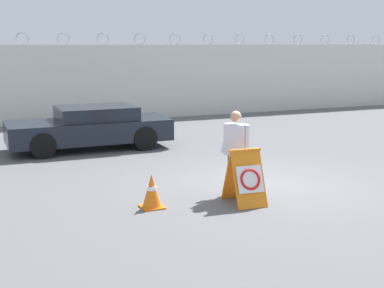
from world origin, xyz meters
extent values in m
plane|color=#5B5B5E|center=(0.00, 0.00, 0.00)|extent=(90.00, 90.00, 0.00)
cube|color=silver|center=(0.00, 11.15, 1.52)|extent=(36.00, 0.30, 3.04)
torus|color=gray|center=(-3.83, 11.15, 3.26)|extent=(0.47, 0.03, 0.47)
torus|color=gray|center=(-2.30, 11.15, 3.26)|extent=(0.47, 0.03, 0.47)
torus|color=gray|center=(-0.77, 11.15, 3.26)|extent=(0.47, 0.03, 0.47)
torus|color=gray|center=(0.77, 11.15, 3.26)|extent=(0.47, 0.03, 0.47)
torus|color=gray|center=(2.30, 11.15, 3.26)|extent=(0.47, 0.03, 0.47)
torus|color=gray|center=(3.83, 11.15, 3.26)|extent=(0.47, 0.03, 0.47)
torus|color=gray|center=(5.36, 11.15, 3.26)|extent=(0.47, 0.03, 0.47)
torus|color=gray|center=(6.89, 11.15, 3.26)|extent=(0.47, 0.03, 0.47)
torus|color=gray|center=(8.42, 11.15, 3.26)|extent=(0.47, 0.03, 0.47)
torus|color=gray|center=(9.95, 11.15, 3.26)|extent=(0.47, 0.03, 0.47)
torus|color=gray|center=(11.48, 11.15, 3.26)|extent=(0.47, 0.03, 0.47)
torus|color=gray|center=(13.01, 11.15, 3.26)|extent=(0.47, 0.03, 0.47)
cube|color=orange|center=(-1.11, -1.28, 0.52)|extent=(0.65, 0.49, 1.05)
cube|color=orange|center=(-1.08, -0.86, 0.52)|extent=(0.65, 0.49, 1.05)
cube|color=orange|center=(-1.09, -1.07, 1.06)|extent=(0.66, 0.10, 0.05)
cube|color=white|center=(-1.11, -1.32, 0.54)|extent=(0.54, 0.25, 0.50)
torus|color=red|center=(-1.11, -1.33, 0.54)|extent=(0.43, 0.23, 0.41)
cylinder|color=#514C42|center=(-0.93, -0.53, 0.42)|extent=(0.15, 0.15, 0.84)
cylinder|color=#514C42|center=(-1.03, -0.39, 0.42)|extent=(0.15, 0.15, 0.84)
cube|color=silver|center=(-0.98, -0.46, 1.16)|extent=(0.43, 0.48, 0.65)
sphere|color=tan|center=(-0.98, -0.46, 1.64)|extent=(0.23, 0.23, 0.23)
cylinder|color=silver|center=(-0.82, -0.68, 1.18)|extent=(0.09, 0.09, 0.61)
cylinder|color=silver|center=(-1.05, -0.18, 1.15)|extent=(0.33, 0.27, 0.59)
cube|color=orange|center=(-2.87, -0.64, 0.01)|extent=(0.42, 0.42, 0.03)
cone|color=orange|center=(-2.87, -0.64, 0.35)|extent=(0.36, 0.36, 0.64)
cylinder|color=white|center=(-2.87, -0.64, 0.38)|extent=(0.18, 0.18, 0.09)
cylinder|color=black|center=(-4.13, 4.70, 0.35)|extent=(0.71, 0.20, 0.70)
cylinder|color=black|center=(-4.12, 6.44, 0.35)|extent=(0.71, 0.20, 0.70)
cylinder|color=black|center=(-1.22, 4.68, 0.35)|extent=(0.71, 0.20, 0.70)
cylinder|color=black|center=(-1.21, 6.43, 0.35)|extent=(0.71, 0.20, 0.70)
cube|color=black|center=(-2.67, 5.56, 0.56)|extent=(4.70, 1.88, 0.62)
cube|color=black|center=(-2.44, 5.56, 1.06)|extent=(2.26, 1.68, 0.40)
camera|label=1|loc=(-6.07, -9.98, 3.11)|focal=50.00mm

